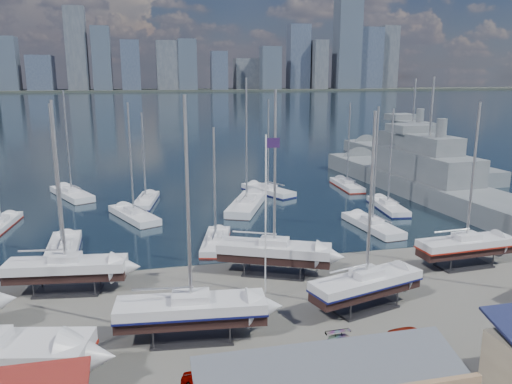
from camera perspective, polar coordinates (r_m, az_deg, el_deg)
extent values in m
plane|color=#605E59|center=(37.48, 0.64, -13.37)|extent=(1400.00, 1400.00, 0.00)
cube|color=#162734|center=(343.11, -11.86, 9.96)|extent=(1400.00, 600.00, 0.40)
cube|color=#2D332D|center=(602.86, -12.51, 11.26)|extent=(1400.00, 80.00, 2.20)
cube|color=#3D4756|center=(609.98, -26.44, 12.99)|extent=(19.55, 21.83, 55.97)
cube|color=#475166|center=(610.00, -23.34, 12.39)|extent=(26.03, 30.49, 37.14)
cube|color=#595E66|center=(593.64, -19.82, 15.13)|extent=(21.60, 16.58, 87.63)
cube|color=#3D4756|center=(592.48, -17.19, 14.35)|extent=(19.42, 28.42, 67.60)
cube|color=#475166|center=(594.37, -14.12, 13.87)|extent=(20.24, 23.80, 54.09)
cube|color=#595E66|center=(592.04, -10.06, 14.06)|extent=(24.62, 19.72, 54.00)
cube|color=#3D4756|center=(591.94, -7.88, 14.23)|extent=(20.75, 17.93, 55.97)
cube|color=#475166|center=(594.69, -4.24, 13.68)|extent=(18.36, 16.25, 43.03)
cube|color=#595E66|center=(619.80, -1.12, 13.35)|extent=(28.49, 22.03, 35.69)
cube|color=#3D4756|center=(608.42, 1.65, 13.98)|extent=(23.34, 17.87, 49.11)
cube|color=#475166|center=(633.98, 4.87, 15.12)|extent=(25.35, 19.79, 75.95)
cube|color=#595E66|center=(635.10, 7.11, 14.24)|extent=(17.00, 27.45, 57.67)
cube|color=#3D4756|center=(649.60, 10.39, 16.24)|extent=(29.28, 24.05, 106.04)
cube|color=#475166|center=(670.56, 12.60, 14.68)|extent=(30.82, 28.37, 74.41)
cube|color=#595E66|center=(685.48, 14.87, 14.65)|extent=(21.74, 17.03, 77.48)
cube|color=#2D2D33|center=(42.94, -20.64, -10.57)|extent=(5.29, 2.92, 0.16)
cube|color=black|center=(42.39, -20.81, -8.72)|extent=(9.37, 3.31, 0.73)
cube|color=silver|center=(42.14, -20.89, -7.79)|extent=(9.42, 3.69, 0.73)
cube|color=silver|center=(41.93, -20.95, -7.00)|extent=(2.47, 1.81, 0.50)
cylinder|color=#B2B2B7|center=(40.37, -21.63, 0.95)|extent=(0.22, 0.22, 12.37)
cube|color=#2D2D33|center=(34.07, -7.31, -16.21)|extent=(5.48, 2.91, 0.16)
cube|color=black|center=(33.36, -7.39, -13.96)|extent=(9.75, 3.20, 0.77)
cube|color=silver|center=(33.02, -7.43, -12.77)|extent=(9.79, 3.60, 0.77)
cube|color=#0D1045|center=(33.17, -7.41, -13.32)|extent=(9.89, 3.64, 0.15)
cube|color=silver|center=(32.75, -7.46, -11.77)|extent=(2.54, 1.83, 0.50)
cylinder|color=#B2B2B7|center=(30.68, -7.80, -1.17)|extent=(0.22, 0.22, 12.93)
cube|color=#2D2D33|center=(43.75, 2.07, -9.25)|extent=(5.80, 4.40, 0.16)
cube|color=black|center=(43.20, 2.08, -7.40)|extent=(9.67, 6.08, 0.77)
cube|color=silver|center=(42.94, 2.09, -6.44)|extent=(9.84, 6.44, 0.77)
cube|color=silver|center=(42.73, 2.10, -5.64)|extent=(2.85, 2.47, 0.50)
cylinder|color=#B2B2B7|center=(41.16, 2.17, 2.60)|extent=(0.22, 0.22, 12.95)
cube|color=#2D2D33|center=(38.49, 12.34, -12.81)|extent=(5.24, 3.45, 0.16)
cube|color=black|center=(37.88, 12.45, -10.80)|extent=(9.00, 4.41, 0.70)
cube|color=silver|center=(37.61, 12.50, -9.82)|extent=(9.11, 4.77, 0.70)
cube|color=#0D1045|center=(37.73, 12.48, -10.28)|extent=(9.20, 4.82, 0.14)
cube|color=silver|center=(37.38, 12.55, -8.98)|extent=(2.51, 2.02, 0.50)
cylinder|color=#B2B2B7|center=(35.68, 13.00, -0.50)|extent=(0.22, 0.22, 11.84)
cube|color=#2D2D33|center=(49.07, 22.66, -7.77)|extent=(5.03, 2.55, 0.16)
cube|color=black|center=(48.60, 22.81, -6.14)|extent=(9.02, 2.69, 0.71)
cube|color=silver|center=(48.38, 22.89, -5.34)|extent=(9.04, 3.06, 0.71)
cube|color=maroon|center=(48.48, 22.85, -5.71)|extent=(9.13, 3.09, 0.14)
cube|color=silver|center=(48.20, 22.95, -4.65)|extent=(2.32, 1.63, 0.50)
cylinder|color=#B2B2B7|center=(46.88, 23.57, 2.08)|extent=(0.22, 0.22, 12.01)
cube|color=black|center=(63.66, -27.06, -3.80)|extent=(2.73, 8.24, 0.65)
cube|color=silver|center=(63.49, -27.12, -3.24)|extent=(3.07, 8.28, 0.65)
cube|color=maroon|center=(63.56, -27.09, -3.50)|extent=(3.10, 8.36, 0.13)
cube|color=silver|center=(63.34, -27.17, -2.74)|extent=(1.56, 2.15, 0.50)
cube|color=black|center=(75.27, -20.25, -0.79)|extent=(6.71, 10.35, 0.83)
cube|color=silver|center=(75.09, -20.30, -0.18)|extent=(7.10, 10.54, 0.83)
cube|color=silver|center=(74.95, -20.34, 0.31)|extent=(2.68, 3.08, 0.50)
cylinder|color=#B2B2B7|center=(73.85, -20.75, 5.40)|extent=(0.22, 0.22, 13.93)
cube|color=black|center=(51.64, -21.14, -7.02)|extent=(2.71, 10.02, 0.80)
cube|color=silver|center=(51.38, -21.22, -6.19)|extent=(3.13, 10.04, 0.80)
cube|color=#0D1045|center=(51.50, -21.18, -6.57)|extent=(3.16, 10.14, 0.16)
cube|color=silver|center=(51.18, -21.28, -5.50)|extent=(1.76, 2.54, 0.50)
cylinder|color=#B2B2B7|center=(49.61, -21.89, 1.61)|extent=(0.22, 0.22, 13.43)
cube|color=black|center=(61.75, -13.74, -3.25)|extent=(5.94, 9.68, 0.77)
cube|color=silver|center=(61.55, -13.78, -2.56)|extent=(6.31, 9.85, 0.77)
cube|color=silver|center=(61.38, -13.81, -2.00)|extent=(2.44, 2.84, 0.50)
cylinder|color=#B2B2B7|center=(60.11, -14.13, 3.74)|extent=(0.22, 0.22, 12.93)
cube|color=black|center=(68.74, -12.44, -1.49)|extent=(3.55, 8.64, 0.67)
cube|color=silver|center=(68.57, -12.46, -0.95)|extent=(3.90, 8.71, 0.67)
cube|color=#0D1045|center=(68.65, -12.45, -1.20)|extent=(3.94, 8.80, 0.13)
cube|color=silver|center=(68.44, -12.49, -0.47)|extent=(1.78, 2.33, 0.50)
cylinder|color=#B2B2B7|center=(67.41, -12.71, 4.02)|extent=(0.22, 0.22, 11.36)
cube|color=black|center=(51.00, -4.61, -6.33)|extent=(3.94, 8.49, 0.66)
cube|color=silver|center=(50.78, -4.63, -5.63)|extent=(4.28, 8.57, 0.66)
cube|color=maroon|center=(50.88, -4.62, -5.95)|extent=(4.32, 8.66, 0.13)
cube|color=silver|center=(50.60, -4.64, -5.01)|extent=(1.85, 2.34, 0.50)
cylinder|color=#B2B2B7|center=(49.22, -4.75, 0.90)|extent=(0.22, 0.22, 11.15)
cube|color=black|center=(64.74, -1.07, -2.17)|extent=(7.13, 11.63, 0.92)
cube|color=silver|center=(64.50, -1.07, -1.38)|extent=(7.57, 11.82, 0.92)
cube|color=silver|center=(64.33, -1.07, -0.77)|extent=(2.92, 3.41, 0.50)
cylinder|color=#B2B2B7|center=(62.96, -1.10, 5.88)|extent=(0.22, 0.22, 15.52)
cube|color=black|center=(73.05, 1.38, -0.35)|extent=(6.12, 9.44, 0.75)
cube|color=silver|center=(72.88, 1.38, 0.22)|extent=(6.48, 9.61, 0.75)
cube|color=#0D1045|center=(72.96, 1.38, -0.04)|extent=(6.54, 9.71, 0.15)
cube|color=silver|center=(72.74, 1.39, 0.70)|extent=(2.45, 2.81, 0.50)
cylinder|color=#B2B2B7|center=(71.69, 1.41, 5.47)|extent=(0.22, 0.22, 12.70)
cube|color=black|center=(57.58, 13.10, -4.40)|extent=(3.21, 9.61, 0.75)
cube|color=silver|center=(57.36, 13.14, -3.68)|extent=(3.60, 9.66, 0.75)
cube|color=silver|center=(57.19, 13.17, -3.08)|extent=(1.82, 2.51, 0.50)
cylinder|color=#B2B2B7|center=(55.84, 13.50, 2.97)|extent=(0.22, 0.22, 12.74)
cube|color=black|center=(66.37, 14.78, -2.16)|extent=(3.00, 9.08, 0.71)
cube|color=silver|center=(66.19, 14.82, -1.56)|extent=(3.37, 9.11, 0.71)
cube|color=#0D1045|center=(66.27, 14.80, -1.84)|extent=(3.41, 9.20, 0.14)
cube|color=silver|center=(66.04, 14.85, -1.05)|extent=(1.71, 2.37, 0.50)
cylinder|color=#B2B2B7|center=(64.92, 15.15, 3.89)|extent=(0.22, 0.22, 12.03)
cube|color=black|center=(77.94, 10.33, 0.30)|extent=(2.53, 9.04, 0.72)
cube|color=silver|center=(77.79, 10.35, 0.82)|extent=(2.91, 9.05, 0.72)
cube|color=maroon|center=(77.86, 10.34, 0.58)|extent=(2.93, 9.14, 0.14)
cube|color=silver|center=(77.67, 10.37, 1.25)|extent=(1.60, 2.30, 0.50)
cylinder|color=#B2B2B7|center=(76.72, 10.54, 5.49)|extent=(0.22, 0.22, 12.08)
cube|color=slate|center=(75.64, 18.77, -0.01)|extent=(11.08, 49.19, 4.39)
cube|color=slate|center=(74.89, 18.99, 2.96)|extent=(7.38, 17.45, 3.60)
cube|color=slate|center=(74.46, 19.16, 5.24)|extent=(5.33, 10.05, 2.40)
cube|color=slate|center=(78.24, 17.17, 6.98)|extent=(5.78, 5.23, 1.20)
cylinder|color=#B2B2B7|center=(74.00, 19.46, 9.22)|extent=(0.30, 0.30, 8.00)
cube|color=slate|center=(101.00, 17.19, 3.21)|extent=(9.26, 44.03, 3.94)
cube|color=slate|center=(100.46, 17.33, 5.33)|extent=(6.38, 15.58, 3.60)
cube|color=slate|center=(100.13, 17.45, 7.03)|extent=(4.65, 8.95, 2.40)
cube|color=slate|center=(103.65, 16.18, 8.24)|extent=(5.12, 4.62, 1.20)
cylinder|color=#B2B2B7|center=(99.77, 17.65, 10.00)|extent=(0.30, 0.30, 8.00)
imported|color=gray|center=(32.95, 18.43, -16.73)|extent=(2.74, 5.03, 1.34)
imported|color=gray|center=(31.04, 11.11, -18.21)|extent=(2.15, 4.84, 1.38)
cylinder|color=white|center=(38.02, 1.11, -2.84)|extent=(0.12, 0.12, 12.53)
cube|color=#281440|center=(37.01, 1.93, 5.64)|extent=(1.04, 0.05, 0.73)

